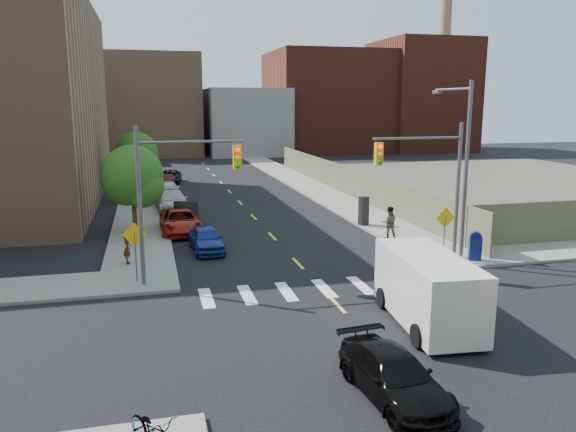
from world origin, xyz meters
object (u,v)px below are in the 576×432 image
parked_car_blue (206,239)px  payphone (364,211)px  cargo_van (426,287)px  bicycle (154,432)px  parked_car_maroon (166,181)px  pedestrian_east (389,223)px  parked_car_white (168,190)px  parked_car_silver (172,201)px  parked_car_red (181,221)px  parked_car_black (186,214)px  black_sedan (394,376)px  mailbox (475,246)px  pedestrian_west (127,249)px  parked_car_grey (170,177)px

parked_car_blue → payphone: payphone is taller
cargo_van → bicycle: (-9.77, -5.86, -0.72)m
parked_car_maroon → pedestrian_east: size_ratio=1.98×
parked_car_white → payphone: (11.80, -14.61, 0.35)m
parked_car_silver → parked_car_red: bearing=-92.9°
parked_car_silver → parked_car_maroon: (0.00, 12.17, -0.18)m
parked_car_black → cargo_van: 20.42m
parked_car_silver → pedestrian_east: 17.15m
parked_car_white → parked_car_maroon: bearing=85.3°
parked_car_silver → black_sedan: (4.64, -28.84, -0.15)m
black_sedan → mailbox: size_ratio=3.02×
parked_car_blue → pedestrian_west: bearing=-156.9°
parked_car_white → parked_car_grey: size_ratio=0.91×
mailbox → payphone: (-2.37, 9.11, 0.22)m
parked_car_red → parked_car_silver: size_ratio=0.95×
parked_car_grey → bicycle: size_ratio=2.46×
pedestrian_west → parked_car_blue: bearing=-69.5°
mailbox → pedestrian_east: pedestrian_east is taller
cargo_van → payphone: size_ratio=3.15×
parked_car_red → mailbox: size_ratio=3.56×
bicycle → black_sedan: bearing=-20.8°
parked_car_grey → parked_car_blue: bearing=-82.5°
pedestrian_east → parked_car_black: bearing=-15.3°
cargo_van → parked_car_silver: bearing=113.7°
parked_car_black → parked_car_maroon: 17.25m
payphone → parked_car_grey: bearing=99.8°
parked_car_maroon → bicycle: parked_car_maroon is taller
parked_car_black → black_sedan: bearing=-77.4°
parked_car_silver → payphone: size_ratio=2.95×
parked_car_red → parked_car_grey: (0.30, 22.59, -0.08)m
parked_car_black → parked_car_silver: (-0.69, 5.07, 0.05)m
parked_car_grey → pedestrian_east: bearing=-61.9°
pedestrian_west → pedestrian_east: (14.61, 1.67, 0.19)m
parked_car_white → parked_car_black: bearing=-91.1°
parked_car_blue → cargo_van: (6.72, -12.03, 0.68)m
parked_car_black → parked_car_blue: bearing=-81.9°
pedestrian_west → bicycle: size_ratio=0.81×
parked_car_red → pedestrian_west: pedestrian_west is taller
parked_car_maroon → cargo_van: size_ratio=0.64×
black_sedan → mailbox: (9.54, 11.22, 0.22)m
parked_car_blue → bicycle: bearing=-102.4°
parked_car_black → parked_car_silver: parked_car_silver is taller
black_sedan → parked_car_red: bearing=96.5°
parked_car_grey → parked_car_maroon: bearing=-93.4°
mailbox → pedestrian_west: 17.31m
parked_car_grey → pedestrian_east: (11.33, -27.71, 0.45)m
black_sedan → cargo_van: bearing=49.2°
parked_car_red → cargo_van: cargo_van is taller
cargo_van → pedestrian_east: size_ratio=3.08×
payphone → black_sedan: bearing=-125.0°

